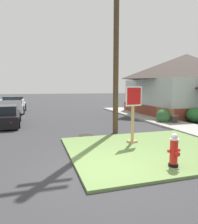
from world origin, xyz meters
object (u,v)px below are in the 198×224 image
Objects in this scene: parked_sedan_black at (4,117)px; utility_pole at (116,20)px; fire_hydrant at (174,151)px; manhole_cover at (86,135)px; stop_sign at (133,115)px; pickup_truck_white at (13,106)px; street_bench at (166,114)px.

utility_pole is at bearing -34.78° from parked_sedan_black.
fire_hydrant is at bearing -91.83° from utility_pole.
manhole_cover is 5.76m from utility_pole.
stop_sign reaches higher than pickup_truck_white.
fire_hydrant is at bearing -123.53° from street_bench.
pickup_truck_white is at bearing 138.25° from street_bench.
stop_sign is 8.46m from parked_sedan_black.
manhole_cover is 6.30m from street_bench.
stop_sign is at bearing 89.11° from fire_hydrant.
utility_pole is at bearing -61.78° from pickup_truck_white.
parked_sedan_black is at bearing 145.22° from utility_pole.
fire_hydrant is 5.04m from manhole_cover.
stop_sign reaches higher than parked_sedan_black.
parked_sedan_black is (-5.68, 6.24, -0.68)m from stop_sign.
street_bench is (4.51, 6.81, 0.06)m from fire_hydrant.
street_bench is at bearing 56.47° from fire_hydrant.
street_bench is (10.15, -2.12, 0.05)m from parked_sedan_black.
manhole_cover is at bearing 106.57° from fire_hydrant.
pickup_truck_white is at bearing 118.22° from utility_pole.
stop_sign is 3.27× the size of manhole_cover.
manhole_cover is 0.07× the size of utility_pole.
utility_pole reaches higher than stop_sign.
utility_pole is at bearing -156.40° from street_bench.
fire_hydrant is 7.01m from utility_pole.
parked_sedan_black is (-4.21, 4.13, 0.53)m from manhole_cover.
utility_pole is (5.79, -4.02, 5.00)m from parked_sedan_black.
pickup_truck_white is (-5.84, 13.32, -0.61)m from stop_sign.
stop_sign is at bearing -92.97° from utility_pole.
fire_hydrant is 0.19× the size of pickup_truck_white.
stop_sign is at bearing -137.34° from street_bench.
fire_hydrant is at bearing -57.74° from parked_sedan_black.
manhole_cover is at bearing 124.85° from stop_sign.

